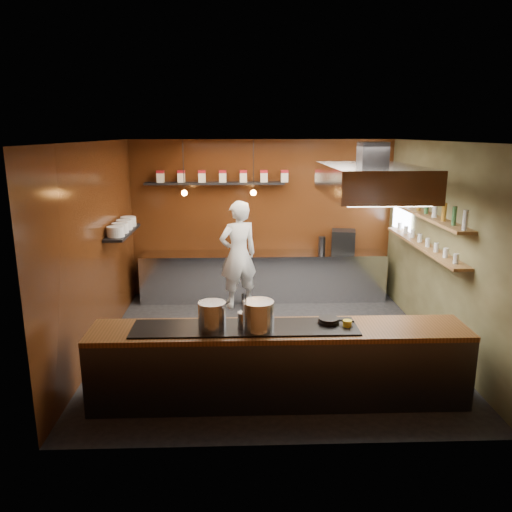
{
  "coord_description": "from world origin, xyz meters",
  "views": [
    {
      "loc": [
        -0.46,
        -6.99,
        3.12
      ],
      "look_at": [
        -0.2,
        0.4,
        1.28
      ],
      "focal_mm": 35.0,
      "sensor_mm": 36.0,
      "label": 1
    }
  ],
  "objects_px": {
    "extractor_hood": "(371,180)",
    "stockpot_large": "(212,315)",
    "chef": "(238,255)",
    "stockpot_small": "(258,315)",
    "espresso_machine": "(343,241)"
  },
  "relations": [
    {
      "from": "stockpot_small",
      "to": "extractor_hood",
      "type": "bearing_deg",
      "value": 39.68
    },
    {
      "from": "espresso_machine",
      "to": "chef",
      "type": "height_order",
      "value": "chef"
    },
    {
      "from": "stockpot_large",
      "to": "stockpot_small",
      "type": "xyz_separation_m",
      "value": [
        0.52,
        -0.06,
        0.01
      ]
    },
    {
      "from": "espresso_machine",
      "to": "chef",
      "type": "bearing_deg",
      "value": -156.14
    },
    {
      "from": "stockpot_small",
      "to": "stockpot_large",
      "type": "bearing_deg",
      "value": 173.88
    },
    {
      "from": "extractor_hood",
      "to": "stockpot_large",
      "type": "height_order",
      "value": "extractor_hood"
    },
    {
      "from": "stockpot_large",
      "to": "espresso_machine",
      "type": "xyz_separation_m",
      "value": [
        2.29,
        3.8,
        0.02
      ]
    },
    {
      "from": "stockpot_large",
      "to": "espresso_machine",
      "type": "bearing_deg",
      "value": 58.91
    },
    {
      "from": "stockpot_large",
      "to": "extractor_hood",
      "type": "bearing_deg",
      "value": 30.68
    },
    {
      "from": "extractor_hood",
      "to": "stockpot_small",
      "type": "distance_m",
      "value": 2.45
    },
    {
      "from": "stockpot_small",
      "to": "espresso_machine",
      "type": "distance_m",
      "value": 4.24
    },
    {
      "from": "stockpot_small",
      "to": "chef",
      "type": "bearing_deg",
      "value": 93.74
    },
    {
      "from": "extractor_hood",
      "to": "chef",
      "type": "bearing_deg",
      "value": 129.83
    },
    {
      "from": "stockpot_small",
      "to": "chef",
      "type": "xyz_separation_m",
      "value": [
        -0.22,
        3.41,
        -0.13
      ]
    },
    {
      "from": "extractor_hood",
      "to": "espresso_machine",
      "type": "relative_size",
      "value": 4.63
    }
  ]
}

